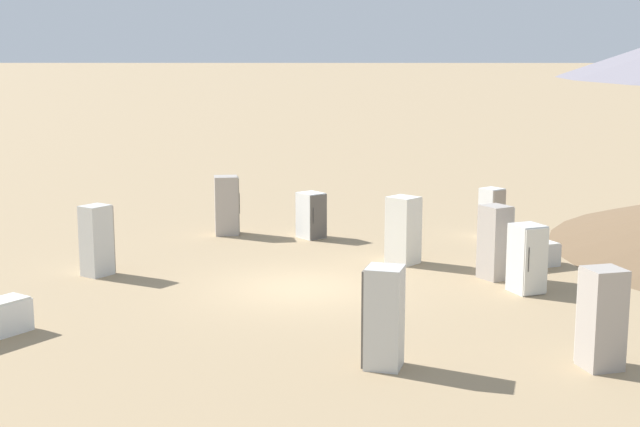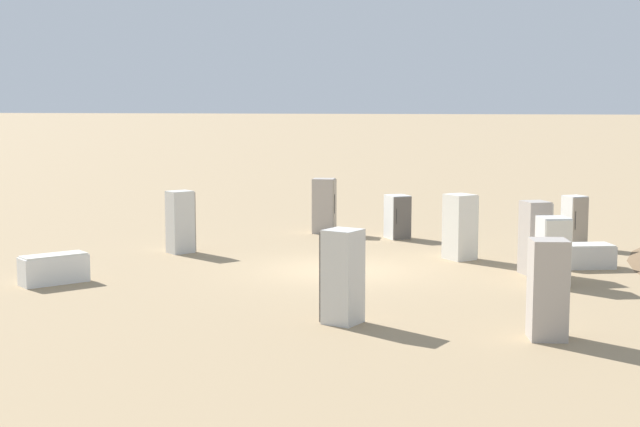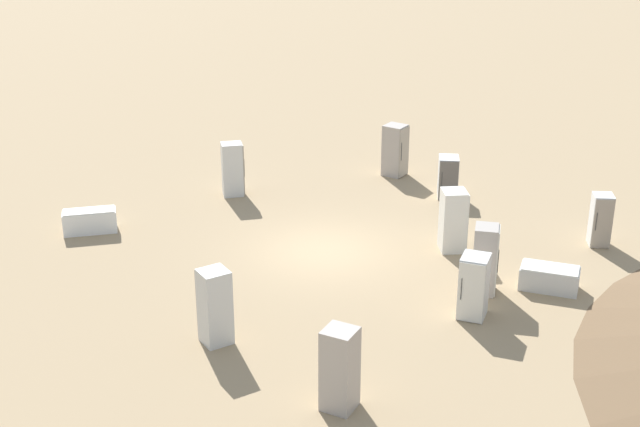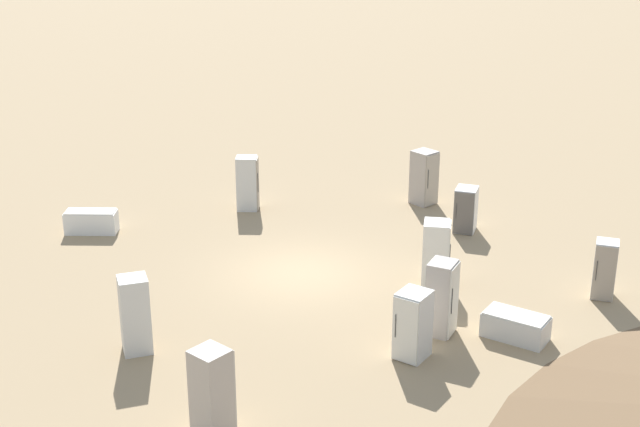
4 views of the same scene
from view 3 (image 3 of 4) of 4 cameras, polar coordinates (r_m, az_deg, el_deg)
The scene contains 12 objects.
ground_plane at distance 26.61m, azimuth 0.21°, elevation -2.42°, with size 1000.00×1000.00×0.00m, color #9E8460.
discarded_fridge_0 at distance 30.75m, azimuth 8.20°, elevation 2.31°, with size 1.00×1.02×1.45m.
discarded_fridge_1 at distance 21.63m, azimuth -6.76°, elevation -5.93°, with size 0.84×0.82×1.92m.
discarded_fridge_2 at distance 28.69m, azimuth -14.52°, elevation -0.47°, with size 1.43×1.70×0.73m.
discarded_fridge_3 at distance 32.60m, azimuth 4.83°, elevation 4.05°, with size 0.87×0.80×1.90m.
discarded_fridge_4 at distance 28.01m, azimuth 17.53°, elevation -0.40°, with size 0.84×0.85×1.62m.
discarded_fridge_5 at distance 26.64m, azimuth 8.53°, elevation -0.44°, with size 1.04×1.04×1.88m.
discarded_fridge_6 at distance 19.12m, azimuth 1.29°, elevation -9.91°, with size 0.83×0.85×1.90m.
discarded_fridge_7 at distance 24.22m, azimuth 10.54°, elevation -2.93°, with size 0.91×0.92×1.93m.
discarded_fridge_8 at distance 25.05m, azimuth 14.47°, elevation -4.02°, with size 1.75×1.36×0.65m.
discarded_fridge_9 at distance 23.00m, azimuth 9.81°, elevation -4.64°, with size 0.92×0.98×1.68m.
discarded_fridge_10 at distance 30.72m, azimuth -5.60°, elevation 2.83°, with size 0.88×0.92×1.87m.
Camera 3 is at (16.47, -17.67, 11.17)m, focal length 50.00 mm.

